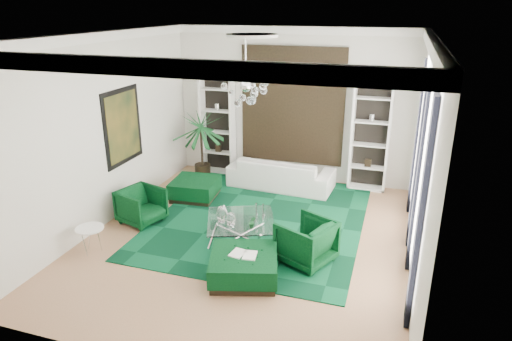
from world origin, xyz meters
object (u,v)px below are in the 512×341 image
(sofa, at_px, (281,173))
(side_table, at_px, (91,240))
(armchair_left, at_px, (141,206))
(palm, at_px, (201,137))
(armchair_right, at_px, (306,241))
(ottoman_front, at_px, (244,266))
(coffee_table, at_px, (241,230))
(ottoman_side, at_px, (195,189))

(sofa, distance_m, side_table, 4.79)
(armchair_left, height_order, palm, palm)
(armchair_right, bearing_deg, armchair_left, -72.79)
(armchair_left, bearing_deg, armchair_right, -81.20)
(sofa, bearing_deg, palm, 3.18)
(armchair_right, height_order, palm, palm)
(sofa, distance_m, ottoman_front, 4.07)
(armchair_left, height_order, ottoman_front, armchair_left)
(armchair_left, bearing_deg, sofa, -22.81)
(sofa, relative_size, coffee_table, 2.03)
(ottoman_front, bearing_deg, armchair_right, 43.45)
(armchair_right, xyz_separation_m, ottoman_side, (-3.05, 1.98, -0.17))
(armchair_right, height_order, side_table, armchair_right)
(coffee_table, distance_m, ottoman_side, 2.33)
(ottoman_side, bearing_deg, armchair_left, -108.80)
(coffee_table, bearing_deg, armchair_left, 177.50)
(sofa, distance_m, coffee_table, 2.84)
(sofa, distance_m, armchair_left, 3.54)
(armchair_right, distance_m, coffee_table, 1.41)
(side_table, bearing_deg, sofa, 58.78)
(ottoman_side, xyz_separation_m, palm, (-0.37, 1.26, 0.89))
(coffee_table, height_order, palm, palm)
(sofa, distance_m, armchair_right, 3.48)
(side_table, relative_size, palm, 0.22)
(side_table, bearing_deg, coffee_table, 27.23)
(armchair_right, relative_size, ottoman_front, 0.80)
(ottoman_front, xyz_separation_m, palm, (-2.55, 4.06, 0.90))
(armchair_left, xyz_separation_m, armchair_right, (3.56, -0.49, 0.03))
(coffee_table, relative_size, palm, 0.56)
(palm, bearing_deg, armchair_right, -43.50)
(side_table, bearing_deg, palm, 84.84)
(armchair_left, xyz_separation_m, ottoman_side, (0.51, 1.50, -0.14))
(sofa, relative_size, armchair_right, 2.92)
(ottoman_front, xyz_separation_m, side_table, (-2.93, -0.05, 0.02))
(ottoman_front, bearing_deg, coffee_table, 111.68)
(palm, bearing_deg, armchair_left, -92.85)
(sofa, relative_size, palm, 1.14)
(armchair_left, distance_m, palm, 2.86)
(armchair_right, bearing_deg, ottoman_side, -98.06)
(armchair_right, xyz_separation_m, palm, (-3.42, 3.24, 0.72))
(sofa, height_order, ottoman_front, sofa)
(coffee_table, xyz_separation_m, side_table, (-2.45, -1.26, 0.02))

